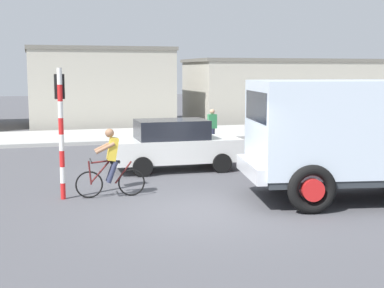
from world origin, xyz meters
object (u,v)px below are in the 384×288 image
(truck_foreground, at_px, (359,131))
(cyclist, at_px, (111,163))
(car_red_near, at_px, (321,134))
(traffic_light_pole, at_px, (60,115))
(car_white_mid, at_px, (175,144))
(pedestrian_near_kerb, at_px, (212,128))

(truck_foreground, xyz_separation_m, cyclist, (-5.78, 1.90, -0.80))
(truck_foreground, xyz_separation_m, car_red_near, (2.63, 6.39, -0.85))
(cyclist, height_order, traffic_light_pole, traffic_light_pole)
(cyclist, bearing_deg, car_white_mid, 52.15)
(traffic_light_pole, height_order, car_red_near, traffic_light_pole)
(car_red_near, xyz_separation_m, pedestrian_near_kerb, (-3.35, 2.71, 0.03))
(truck_foreground, bearing_deg, car_white_mid, 122.91)
(truck_foreground, relative_size, car_red_near, 1.41)
(traffic_light_pole, bearing_deg, truck_foreground, -16.70)
(cyclist, relative_size, car_red_near, 0.42)
(traffic_light_pole, height_order, pedestrian_near_kerb, traffic_light_pole)
(cyclist, bearing_deg, car_red_near, 28.11)
(cyclist, bearing_deg, traffic_light_pole, 171.08)
(truck_foreground, height_order, traffic_light_pole, traffic_light_pole)
(cyclist, xyz_separation_m, car_white_mid, (2.48, 3.19, -0.05))
(car_red_near, bearing_deg, pedestrian_near_kerb, 141.03)
(car_red_near, height_order, pedestrian_near_kerb, pedestrian_near_kerb)
(car_white_mid, distance_m, pedestrian_near_kerb, 4.77)
(traffic_light_pole, bearing_deg, pedestrian_near_kerb, 48.43)
(pedestrian_near_kerb, bearing_deg, truck_foreground, -85.49)
(truck_foreground, distance_m, pedestrian_near_kerb, 9.17)
(car_red_near, bearing_deg, car_white_mid, -167.65)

